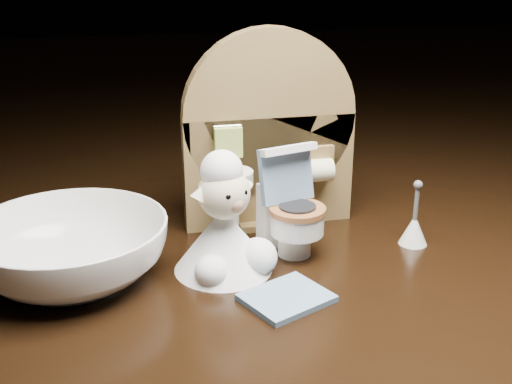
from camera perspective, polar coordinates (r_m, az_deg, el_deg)
backdrop_panel at (r=0.48m, az=1.09°, el=4.47°), size 0.13×0.05×0.15m
toy_toilet at (r=0.45m, az=3.01°, el=-1.90°), size 0.04×0.05×0.08m
bath_mat at (r=0.40m, az=2.72°, el=-9.39°), size 0.06×0.06×0.00m
toilet_brush at (r=0.48m, az=13.87°, el=-3.08°), size 0.02×0.02×0.05m
plush_lamb at (r=0.42m, az=-2.78°, el=-3.36°), size 0.07×0.07×0.09m
ceramic_bowl at (r=0.43m, az=-16.17°, el=-5.06°), size 0.14×0.14×0.04m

